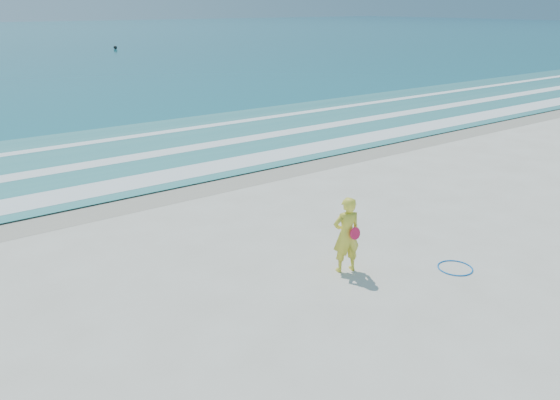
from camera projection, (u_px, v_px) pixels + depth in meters
ground at (397, 308)px, 10.38m from camera, size 400.00×400.00×0.00m
wet_sand at (182, 188)px, 17.21m from camera, size 400.00×2.40×0.00m
shallow at (123, 154)px, 20.99m from camera, size 400.00×10.00×0.01m
foam_near at (164, 176)px, 18.18m from camera, size 400.00×1.40×0.01m
foam_mid at (131, 158)px, 20.38m from camera, size 400.00×0.90×0.01m
foam_far at (101, 141)px, 22.88m from camera, size 400.00×0.60×0.01m
hoop at (455, 268)px, 11.94m from camera, size 0.87×0.87×0.03m
buoy at (115, 47)px, 70.00m from camera, size 0.45×0.45×0.45m
woman at (346, 235)px, 11.58m from camera, size 0.70×0.56×1.69m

